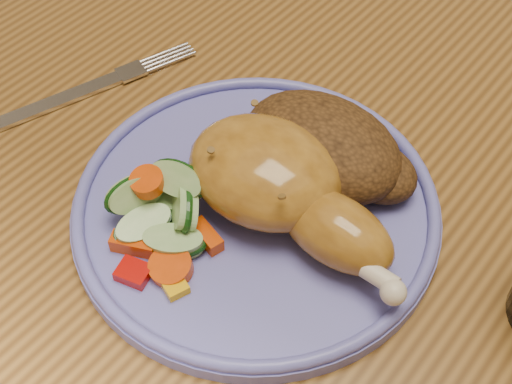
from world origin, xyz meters
TOP-DOWN VIEW (x-y plane):
  - dining_table at (0.00, 0.00)m, footprint 0.90×1.40m
  - plate at (-0.08, -0.11)m, footprint 0.28×0.28m
  - plate_rim at (-0.08, -0.11)m, footprint 0.28×0.28m
  - chicken_leg at (-0.06, -0.10)m, footprint 0.20×0.11m
  - rice_pilaf at (-0.06, -0.05)m, footprint 0.14×0.10m
  - vegetable_pile at (-0.12, -0.17)m, footprint 0.10×0.10m
  - fork at (-0.28, -0.10)m, footprint 0.07×0.17m

SIDE VIEW (x-z plane):
  - dining_table at x=0.00m, z-range 0.29..1.04m
  - fork at x=-0.28m, z-range 0.75..0.76m
  - plate at x=-0.08m, z-range 0.75..0.76m
  - plate_rim at x=-0.08m, z-range 0.76..0.77m
  - vegetable_pile at x=-0.12m, z-range 0.75..0.80m
  - rice_pilaf at x=-0.06m, z-range 0.76..0.81m
  - chicken_leg at x=-0.06m, z-range 0.76..0.82m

